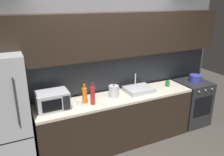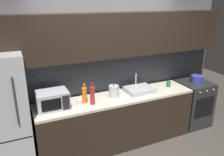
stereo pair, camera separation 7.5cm
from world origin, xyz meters
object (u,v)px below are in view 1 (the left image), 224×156
wine_bottle_orange (85,95)px  mug_white (80,103)px  wine_bottle_red (93,95)px  mug_green (168,84)px  microwave (53,100)px  cooking_pot (195,78)px  kettle (114,91)px  refrigerator (3,119)px  oven_range (191,102)px

wine_bottle_orange → mug_white: bearing=-144.2°
wine_bottle_red → mug_white: wine_bottle_red is taller
wine_bottle_orange → mug_green: bearing=0.6°
microwave → mug_green: microwave is taller
wine_bottle_red → cooking_pot: size_ratio=1.50×
kettle → mug_green: (1.12, 0.00, -0.04)m
refrigerator → kettle: bearing=0.9°
wine_bottle_red → mug_green: (1.54, 0.12, -0.09)m
kettle → oven_range: bearing=-0.9°
oven_range → mug_white: size_ratio=8.53×
oven_range → wine_bottle_orange: size_ratio=2.84×
oven_range → wine_bottle_orange: wine_bottle_orange is taller
wine_bottle_orange → mug_green: wine_bottle_orange is taller
wine_bottle_red → wine_bottle_orange: bearing=132.9°
mug_green → kettle: bearing=-180.0°
refrigerator → mug_white: (1.06, -0.07, 0.05)m
refrigerator → microwave: refrigerator is taller
microwave → wine_bottle_red: bearing=-10.6°
oven_range → mug_green: size_ratio=8.20×
wine_bottle_orange → oven_range: bearing=-0.3°
refrigerator → wine_bottle_orange: refrigerator is taller
wine_bottle_red → cooking_pot: 2.21m
microwave → wine_bottle_orange: size_ratio=1.45×
mug_green → cooking_pot: 0.67m
wine_bottle_orange → cooking_pot: size_ratio=1.35×
wine_bottle_red → mug_white: 0.23m
wine_bottle_orange → wine_bottle_red: wine_bottle_red is taller
oven_range → cooking_pot: bearing=2.5°
mug_white → cooking_pot: size_ratio=0.45×
wine_bottle_red → mug_white: size_ratio=3.33×
wine_bottle_red → cooking_pot: (2.20, 0.09, -0.08)m
mug_white → mug_green: bearing=3.1°
oven_range → mug_green: 0.81m
oven_range → cooking_pot: (0.03, 0.00, 0.52)m
wine_bottle_orange → cooking_pot: 2.30m
refrigerator → wine_bottle_red: size_ratio=5.13×
refrigerator → kettle: refrigerator is taller
refrigerator → mug_green: bearing=0.5°
oven_range → kettle: kettle is taller
kettle → mug_green: kettle is taller
mug_white → refrigerator: bearing=176.2°
microwave → refrigerator: bearing=-178.4°
oven_range → mug_green: bearing=177.5°
refrigerator → wine_bottle_red: (1.27, -0.09, 0.14)m
wine_bottle_orange → cooking_pot: (2.30, -0.01, -0.06)m
oven_range → cooking_pot: size_ratio=3.84×
refrigerator → cooking_pot: size_ratio=7.69×
wine_bottle_orange → wine_bottle_red: bearing=-47.1°
wine_bottle_red → refrigerator: bearing=175.9°
mug_green → refrigerator: bearing=-179.5°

